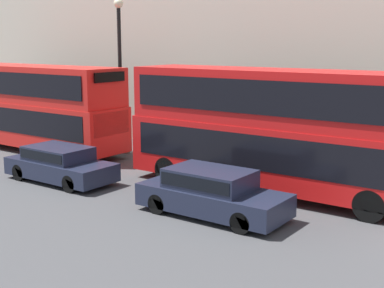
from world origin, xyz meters
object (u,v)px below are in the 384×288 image
car_dark_sedan (212,191)px  car_hatchback (60,163)px  bus_leading (273,126)px  bus_second_in_queue (32,104)px  pedestrian (126,136)px

car_dark_sedan → car_hatchback: 6.99m
bus_leading → bus_second_in_queue: (0.00, 13.22, -0.11)m
pedestrian → car_hatchback: bearing=-163.6°
pedestrian → car_dark_sedan: bearing=-122.4°
bus_leading → pedestrian: (2.05, 8.89, -1.58)m
bus_leading → car_dark_sedan: size_ratio=2.31×
pedestrian → bus_leading: bearing=-103.0°
bus_leading → bus_second_in_queue: 13.22m
bus_leading → bus_second_in_queue: size_ratio=1.01×
car_dark_sedan → pedestrian: pedestrian is taller
car_dark_sedan → pedestrian: size_ratio=2.66×
bus_second_in_queue → pedestrian: size_ratio=6.13×
bus_second_in_queue → car_hatchback: (-3.40, -5.94, -1.57)m
car_dark_sedan → pedestrian: 10.18m
bus_leading → car_dark_sedan: (-3.40, 0.30, -1.63)m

